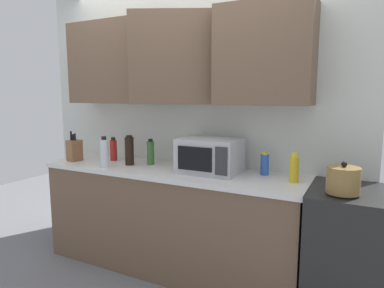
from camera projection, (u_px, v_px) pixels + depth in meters
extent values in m
cube|color=silver|center=(187.00, 120.00, 3.12)|extent=(3.18, 0.06, 2.60)
cube|color=brown|center=(108.00, 64.00, 3.23)|extent=(0.73, 0.33, 0.75)
cube|color=brown|center=(175.00, 59.00, 2.85)|extent=(0.80, 0.61, 0.75)
cube|color=brown|center=(265.00, 55.00, 2.54)|extent=(0.73, 0.33, 0.75)
cube|color=brown|center=(170.00, 221.00, 2.96)|extent=(2.28, 0.60, 0.86)
cube|color=white|center=(169.00, 171.00, 2.89)|extent=(2.31, 0.63, 0.04)
cube|color=black|center=(367.00, 258.00, 2.24)|extent=(0.76, 0.64, 0.90)
cylinder|color=black|center=(342.00, 194.00, 2.13)|extent=(0.18, 0.18, 0.01)
cylinder|color=black|center=(345.00, 184.00, 2.37)|extent=(0.18, 0.18, 0.01)
cylinder|color=olive|center=(343.00, 180.00, 2.11)|extent=(0.20, 0.20, 0.17)
sphere|color=black|center=(344.00, 164.00, 2.10)|extent=(0.04, 0.04, 0.04)
cube|color=#B7B7BC|center=(210.00, 155.00, 2.73)|extent=(0.48, 0.36, 0.28)
cube|color=black|center=(194.00, 159.00, 2.59)|extent=(0.29, 0.01, 0.18)
cube|color=#2D2D33|center=(221.00, 161.00, 2.49)|extent=(0.10, 0.01, 0.21)
cube|color=brown|center=(75.00, 150.00, 3.22)|extent=(0.12, 0.13, 0.20)
cylinder|color=black|center=(71.00, 136.00, 3.20)|extent=(0.02, 0.02, 0.09)
cylinder|color=black|center=(73.00, 137.00, 3.19)|extent=(0.02, 0.02, 0.06)
cylinder|color=black|center=(75.00, 137.00, 3.18)|extent=(0.02, 0.02, 0.07)
cylinder|color=#BC6638|center=(179.00, 159.00, 2.97)|extent=(0.05, 0.05, 0.13)
cylinder|color=black|center=(178.00, 150.00, 2.96)|extent=(0.04, 0.04, 0.03)
cylinder|color=gold|center=(294.00, 170.00, 2.42)|extent=(0.07, 0.07, 0.19)
cylinder|color=yellow|center=(295.00, 155.00, 2.41)|extent=(0.04, 0.04, 0.03)
cylinder|color=red|center=(114.00, 150.00, 3.24)|extent=(0.07, 0.07, 0.20)
cylinder|color=black|center=(113.00, 139.00, 3.22)|extent=(0.04, 0.04, 0.03)
cylinder|color=black|center=(129.00, 151.00, 3.03)|extent=(0.08, 0.08, 0.25)
cylinder|color=black|center=(129.00, 136.00, 3.01)|extent=(0.06, 0.06, 0.02)
cylinder|color=#386B2D|center=(151.00, 153.00, 3.05)|extent=(0.06, 0.06, 0.21)
cylinder|color=black|center=(150.00, 140.00, 3.03)|extent=(0.04, 0.04, 0.02)
cylinder|color=silver|center=(104.00, 153.00, 2.94)|extent=(0.07, 0.07, 0.24)
cylinder|color=black|center=(104.00, 138.00, 2.92)|extent=(0.04, 0.04, 0.03)
cylinder|color=#2D56B7|center=(265.00, 165.00, 2.65)|extent=(0.07, 0.07, 0.16)
cylinder|color=yellow|center=(265.00, 153.00, 2.64)|extent=(0.05, 0.05, 0.02)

